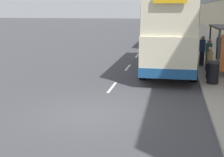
% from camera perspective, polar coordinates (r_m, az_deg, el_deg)
% --- Properties ---
extents(ground_plane, '(220.00, 220.00, 0.00)m').
position_cam_1_polar(ground_plane, '(10.80, -3.89, -6.54)').
color(ground_plane, '#424247').
extents(pavement, '(5.00, 93.00, 0.14)m').
position_cam_1_polar(pavement, '(48.63, 15.70, 8.05)').
color(pavement, '#A39E93').
rests_on(pavement, ground_plane).
extents(lane_mark_0, '(0.12, 2.00, 0.01)m').
position_cam_1_polar(lane_mark_0, '(14.38, 0.02, -1.61)').
color(lane_mark_0, silver).
rests_on(lane_mark_0, ground_plane).
extents(lane_mark_1, '(0.12, 2.00, 0.01)m').
position_cam_1_polar(lane_mark_1, '(19.28, 2.92, 2.04)').
color(lane_mark_1, silver).
rests_on(lane_mark_1, ground_plane).
extents(lane_mark_2, '(0.12, 2.00, 0.01)m').
position_cam_1_polar(lane_mark_2, '(24.26, 4.63, 4.19)').
color(lane_mark_2, silver).
rests_on(lane_mark_2, ground_plane).
extents(lane_mark_3, '(0.12, 2.00, 0.01)m').
position_cam_1_polar(lane_mark_3, '(29.27, 5.77, 5.61)').
color(lane_mark_3, silver).
rests_on(lane_mark_3, ground_plane).
extents(lane_mark_4, '(0.12, 2.00, 0.01)m').
position_cam_1_polar(lane_mark_4, '(34.31, 6.58, 6.61)').
color(lane_mark_4, silver).
rests_on(lane_mark_4, ground_plane).
extents(lane_mark_5, '(0.12, 2.00, 0.01)m').
position_cam_1_polar(lane_mark_5, '(39.36, 7.18, 7.35)').
color(lane_mark_5, silver).
rests_on(lane_mark_5, ground_plane).
extents(lane_mark_6, '(0.12, 2.00, 0.01)m').
position_cam_1_polar(lane_mark_6, '(44.42, 7.65, 7.93)').
color(lane_mark_6, silver).
rests_on(lane_mark_6, ground_plane).
extents(lane_mark_7, '(0.12, 2.00, 0.01)m').
position_cam_1_polar(lane_mark_7, '(49.48, 8.02, 8.38)').
color(lane_mark_7, silver).
rests_on(lane_mark_7, ground_plane).
extents(double_decker_bus_near, '(2.85, 10.17, 4.30)m').
position_cam_1_polar(double_decker_bus_near, '(18.82, 10.56, 8.58)').
color(double_decker_bus_near, beige).
rests_on(double_decker_bus_near, ground_plane).
extents(double_decker_bus_ahead, '(2.85, 10.69, 4.30)m').
position_cam_1_polar(double_decker_bus_ahead, '(32.12, 10.82, 10.15)').
color(double_decker_bus_ahead, beige).
rests_on(double_decker_bus_ahead, ground_plane).
extents(car_0, '(2.04, 3.97, 1.77)m').
position_cam_1_polar(car_0, '(46.55, 11.03, 9.09)').
color(car_0, navy).
rests_on(car_0, ground_plane).
extents(car_1, '(2.04, 4.04, 1.74)m').
position_cam_1_polar(car_1, '(67.69, 11.34, 10.09)').
color(car_1, black).
rests_on(car_1, ground_plane).
extents(pedestrian_at_shelter, '(0.34, 0.34, 1.69)m').
position_cam_1_polar(pedestrian_at_shelter, '(22.93, 18.89, 5.59)').
color(pedestrian_at_shelter, '#23232D').
rests_on(pedestrian_at_shelter, ground_plane).
extents(pedestrian_1, '(0.35, 0.35, 1.76)m').
position_cam_1_polar(pedestrian_1, '(18.33, 17.23, 4.21)').
color(pedestrian_1, '#23232D').
rests_on(pedestrian_1, ground_plane).
extents(pedestrian_2, '(0.36, 0.36, 1.82)m').
position_cam_1_polar(pedestrian_2, '(19.91, 16.17, 4.98)').
color(pedestrian_2, '#23232D').
rests_on(pedestrian_2, ground_plane).
extents(pedestrian_3, '(0.31, 0.31, 1.58)m').
position_cam_1_polar(pedestrian_3, '(16.20, 17.37, 2.82)').
color(pedestrian_3, '#23232D').
rests_on(pedestrian_3, ground_plane).
extents(litter_bin, '(0.55, 0.55, 1.05)m').
position_cam_1_polar(litter_bin, '(15.16, 17.98, 1.08)').
color(litter_bin, black).
rests_on(litter_bin, ground_plane).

